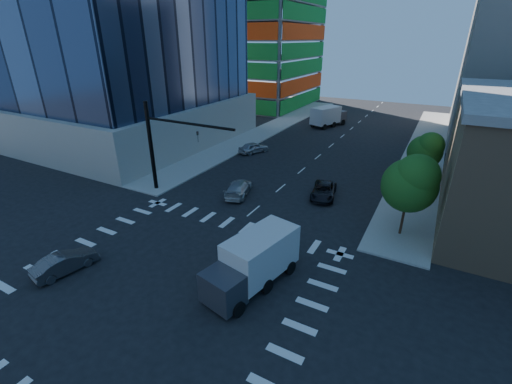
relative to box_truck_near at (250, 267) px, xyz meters
The scene contains 13 objects.
ground 5.79m from the box_truck_near, 151.01° to the right, with size 160.00×160.00×0.00m, color black.
road_markings 5.79m from the box_truck_near, 151.01° to the right, with size 20.00×20.00×0.01m, color silver.
sidewalk_ne 38.08m from the box_truck_near, 78.48° to the left, with size 5.00×60.00×0.15m, color #989790.
sidewalk_nw 41.17m from the box_truck_near, 115.02° to the left, with size 5.00×60.00×0.15m, color #989790.
signal_mast_nw 17.76m from the box_truck_near, 149.47° to the left, with size 10.20×0.40×9.00m.
tree_south 13.97m from the box_truck_near, 55.36° to the left, with size 4.16×4.16×6.82m.
tree_north 24.67m from the box_truck_near, 70.90° to the left, with size 3.54×3.52×5.78m.
car_nb_far 15.36m from the box_truck_near, 90.74° to the left, with size 2.23×4.84×1.35m, color black.
car_sb_near 14.25m from the box_truck_near, 124.19° to the left, with size 2.03×5.00×1.45m, color #B6B6B6.
car_sb_mid 28.12m from the box_truck_near, 118.47° to the left, with size 1.76×4.36×1.49m, color #B0B1B8.
car_sb_cross 12.78m from the box_truck_near, 158.44° to the right, with size 1.46×4.18×1.38m, color #46464A.
box_truck_near is the anchor object (origin of this frame).
box_truck_far 46.06m from the box_truck_near, 101.37° to the left, with size 5.01×7.30×3.53m.
Camera 1 is at (13.66, -12.64, 14.66)m, focal length 24.00 mm.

